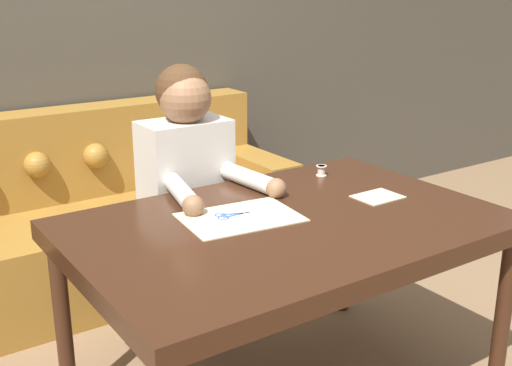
{
  "coord_description": "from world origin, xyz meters",
  "views": [
    {
      "loc": [
        -1.21,
        -1.66,
        1.55
      ],
      "look_at": [
        0.02,
        0.16,
        0.85
      ],
      "focal_mm": 45.0,
      "sensor_mm": 36.0,
      "label": 1
    }
  ],
  "objects_px": {
    "dining_table": "(286,238)",
    "person": "(187,205)",
    "scissors": "(236,215)",
    "couch": "(107,224)",
    "thread_spool": "(321,171)"
  },
  "relations": [
    {
      "from": "dining_table",
      "to": "scissors",
      "type": "distance_m",
      "value": 0.19
    },
    {
      "from": "scissors",
      "to": "thread_spool",
      "type": "bearing_deg",
      "value": 20.03
    },
    {
      "from": "thread_spool",
      "to": "couch",
      "type": "bearing_deg",
      "value": 119.14
    },
    {
      "from": "couch",
      "to": "thread_spool",
      "type": "xyz_separation_m",
      "value": [
        0.58,
        -1.04,
        0.45
      ]
    },
    {
      "from": "dining_table",
      "to": "couch",
      "type": "bearing_deg",
      "value": 95.83
    },
    {
      "from": "dining_table",
      "to": "scissors",
      "type": "bearing_deg",
      "value": 132.35
    },
    {
      "from": "couch",
      "to": "person",
      "type": "distance_m",
      "value": 0.81
    },
    {
      "from": "person",
      "to": "scissors",
      "type": "bearing_deg",
      "value": -97.61
    },
    {
      "from": "person",
      "to": "scissors",
      "type": "relative_size",
      "value": 5.13
    },
    {
      "from": "couch",
      "to": "person",
      "type": "bearing_deg",
      "value": -83.5
    },
    {
      "from": "couch",
      "to": "thread_spool",
      "type": "distance_m",
      "value": 1.27
    },
    {
      "from": "person",
      "to": "thread_spool",
      "type": "relative_size",
      "value": 27.33
    },
    {
      "from": "couch",
      "to": "person",
      "type": "height_order",
      "value": "person"
    },
    {
      "from": "person",
      "to": "scissors",
      "type": "height_order",
      "value": "person"
    },
    {
      "from": "dining_table",
      "to": "person",
      "type": "distance_m",
      "value": 0.64
    }
  ]
}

